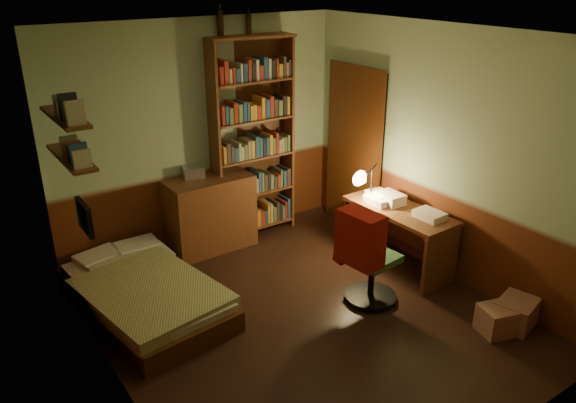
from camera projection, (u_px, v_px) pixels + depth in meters
floor at (303, 316)px, 5.38m from camera, size 3.50×4.00×0.02m
ceiling at (306, 33)px, 4.36m from camera, size 3.50×4.00×0.02m
wall_back at (201, 136)px, 6.40m from camera, size 3.50×0.02×2.60m
wall_left at (102, 242)px, 3.95m from camera, size 0.02×4.00×2.60m
wall_right at (442, 154)px, 5.78m from camera, size 0.02×4.00×2.60m
wall_front at (502, 292)px, 3.34m from camera, size 3.50×0.02×2.60m
doorway at (355, 151)px, 6.87m from camera, size 0.06×0.90×2.00m
door_trim at (353, 151)px, 6.85m from camera, size 0.02×0.98×2.08m
bed at (144, 284)px, 5.39m from camera, size 1.20×1.95×0.55m
dresser at (210, 213)px, 6.51m from camera, size 0.99×0.50×0.87m
mini_stereo at (193, 172)px, 6.35m from camera, size 0.26×0.22×0.12m
bookshelf at (252, 140)px, 6.62m from camera, size 1.05×0.41×2.39m
bottle_left at (220, 23)px, 6.03m from camera, size 0.09×0.09×0.27m
bottle_right at (249, 23)px, 6.22m from camera, size 0.07×0.07×0.23m
desk at (397, 237)px, 6.16m from camera, size 0.56×1.29×0.68m
paper_stack at (390, 198)px, 6.14m from camera, size 0.22×0.30×0.12m
desk_lamp at (372, 176)px, 6.18m from camera, size 0.17×0.17×0.55m
office_chair at (373, 260)px, 5.46m from camera, size 0.49×0.44×0.89m
red_jacket at (345, 191)px, 5.22m from camera, size 0.37×0.50×0.52m
wall_shelf_lower at (71, 157)px, 4.74m from camera, size 0.20×0.90×0.03m
wall_shelf_upper at (65, 117)px, 4.60m from camera, size 0.20×0.90×0.03m
framed_picture at (84, 218)px, 4.45m from camera, size 0.04×0.32×0.26m
cardboard_box_a at (499, 320)px, 5.09m from camera, size 0.41×0.36×0.26m
cardboard_box_b at (516, 313)px, 5.18m from camera, size 0.44×0.39×0.26m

